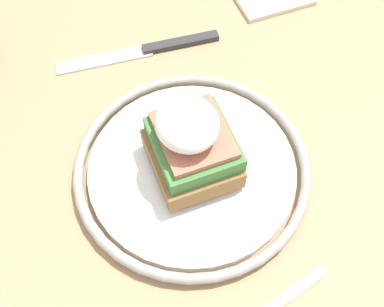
% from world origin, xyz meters
% --- Properties ---
extents(dining_table, '(0.83, 0.65, 0.77)m').
position_xyz_m(dining_table, '(0.00, 0.00, 0.61)').
color(dining_table, tan).
rests_on(dining_table, ground_plane).
extents(plate, '(0.23, 0.23, 0.02)m').
position_xyz_m(plate, '(0.02, 0.04, 0.77)').
color(plate, white).
rests_on(plate, dining_table).
extents(sandwich, '(0.08, 0.08, 0.08)m').
position_xyz_m(sandwich, '(0.02, 0.04, 0.81)').
color(sandwich, olive).
rests_on(sandwich, plate).
extents(knife, '(0.03, 0.19, 0.01)m').
position_xyz_m(knife, '(0.19, 0.02, 0.77)').
color(knife, '#2D2D2D').
rests_on(knife, dining_table).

